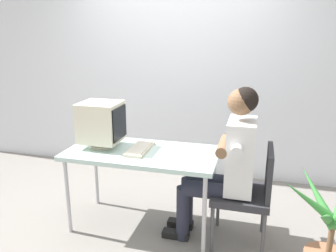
% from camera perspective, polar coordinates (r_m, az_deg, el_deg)
% --- Properties ---
extents(ground_plane, '(12.00, 12.00, 0.00)m').
position_cam_1_polar(ground_plane, '(3.33, -4.15, -16.44)').
color(ground_plane, gray).
extents(wall_back, '(8.00, 0.10, 3.00)m').
position_cam_1_polar(wall_back, '(4.11, 6.05, 11.88)').
color(wall_back, silver).
rests_on(wall_back, ground_plane).
extents(desk, '(1.35, 0.67, 0.75)m').
position_cam_1_polar(desk, '(3.02, -4.41, -5.24)').
color(desk, '#B7B7BC').
rests_on(desk, ground_plane).
extents(crt_monitor, '(0.37, 0.33, 0.42)m').
position_cam_1_polar(crt_monitor, '(3.10, -11.29, 0.61)').
color(crt_monitor, beige).
rests_on(crt_monitor, desk).
extents(keyboard, '(0.17, 0.41, 0.03)m').
position_cam_1_polar(keyboard, '(3.02, -4.79, -3.83)').
color(keyboard, beige).
rests_on(keyboard, desk).
extents(office_chair, '(0.47, 0.47, 0.88)m').
position_cam_1_polar(office_chair, '(2.92, 13.64, -10.48)').
color(office_chair, '#4C4C51').
rests_on(office_chair, ground_plane).
extents(person_seated, '(0.75, 0.59, 1.37)m').
position_cam_1_polar(person_seated, '(2.83, 9.99, -5.72)').
color(person_seated, silver).
rests_on(person_seated, ground_plane).
extents(potted_plant, '(0.76, 0.74, 0.88)m').
position_cam_1_polar(potted_plant, '(2.72, 25.71, -17.85)').
color(potted_plant, '#9E6647').
rests_on(potted_plant, ground_plane).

